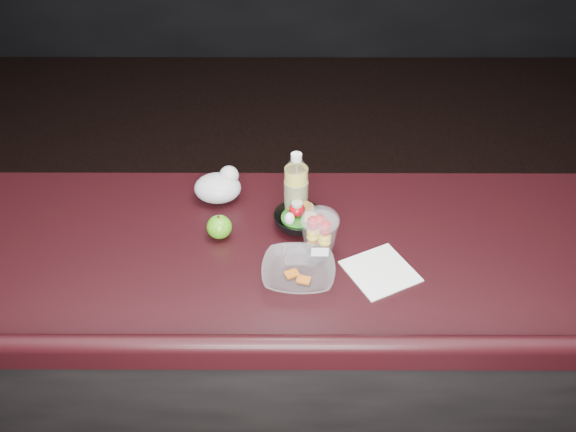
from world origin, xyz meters
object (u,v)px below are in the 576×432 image
object	(u,v)px
takeout_bowl	(298,273)
fruit_cup	(319,232)
green_apple	(219,227)
snack_bowl	(298,219)
lemonade_bottle	(296,190)

from	to	relation	value
takeout_bowl	fruit_cup	bearing A→B (deg)	60.40
green_apple	snack_bowl	bearing A→B (deg)	11.04
lemonade_bottle	fruit_cup	world-z (taller)	lemonade_bottle
takeout_bowl	snack_bowl	bearing A→B (deg)	89.76
lemonade_bottle	fruit_cup	bearing A→B (deg)	-70.51
snack_bowl	takeout_bowl	xyz separation A→B (m)	(-0.00, -0.21, -0.00)
fruit_cup	takeout_bowl	distance (m)	0.12
lemonade_bottle	green_apple	bearing A→B (deg)	-155.21
green_apple	snack_bowl	distance (m)	0.22
green_apple	takeout_bowl	xyz separation A→B (m)	(0.22, -0.17, -0.01)
lemonade_bottle	takeout_bowl	bearing A→B (deg)	-89.06
lemonade_bottle	takeout_bowl	size ratio (longest dim) A/B	1.06
fruit_cup	takeout_bowl	world-z (taller)	fruit_cup
green_apple	takeout_bowl	bearing A→B (deg)	-37.95
fruit_cup	takeout_bowl	size ratio (longest dim) A/B	0.74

